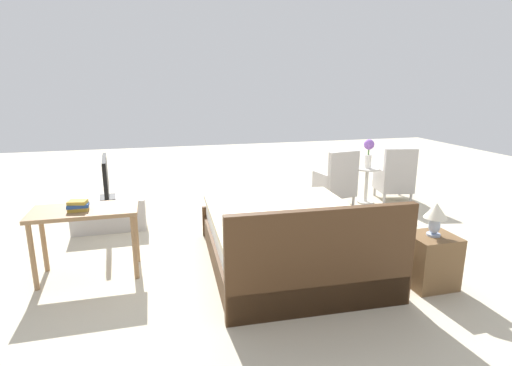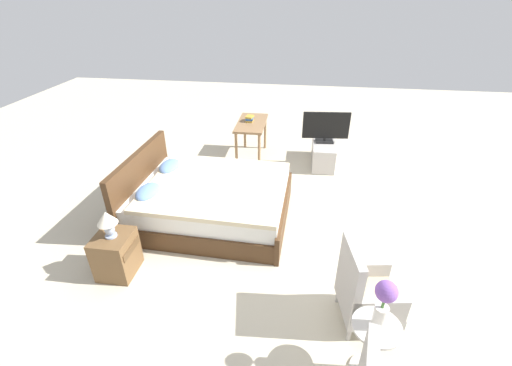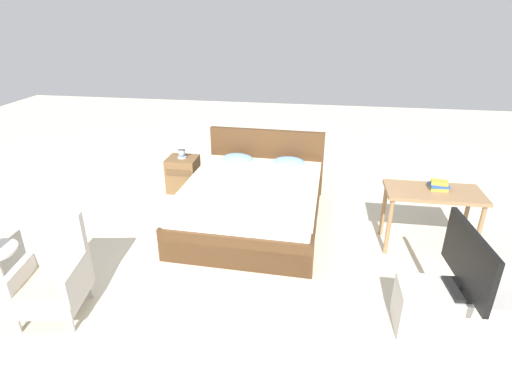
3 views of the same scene
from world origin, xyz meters
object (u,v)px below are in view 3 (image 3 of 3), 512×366
nightstand (183,174)px  vanity_desk (433,199)px  bed (253,200)px  tv_flatscreen (468,261)px  book_stack (439,185)px  tv_stand (455,311)px  table_lamp (181,144)px  armchair_by_window_right (53,276)px

nightstand → vanity_desk: size_ratio=0.51×
bed → tv_flatscreen: bearing=-39.9°
book_stack → tv_stand: bearing=-94.9°
bed → nightstand: bed is taller
bed → tv_flatscreen: tv_flatscreen is taller
tv_stand → tv_flatscreen: 0.51m
tv_flatscreen → nightstand: bearing=142.6°
table_lamp → tv_flatscreen: (3.22, -2.46, -0.01)m
vanity_desk → book_stack: size_ratio=4.99×
bed → table_lamp: bed is taller
armchair_by_window_right → tv_flatscreen: tv_flatscreen is taller
tv_stand → vanity_desk: 1.43m
tv_flatscreen → vanity_desk: (0.07, 1.37, -0.11)m
armchair_by_window_right → vanity_desk: (3.59, 1.64, 0.24)m
vanity_desk → tv_flatscreen: bearing=-93.0°
nightstand → tv_stand: (3.22, -2.46, -0.05)m
table_lamp → tv_flatscreen: size_ratio=0.39×
nightstand → vanity_desk: bearing=-18.3°
tv_stand → book_stack: bearing=85.1°
table_lamp → book_stack: (3.34, -1.05, 0.03)m
vanity_desk → nightstand: bearing=161.7°
bed → tv_flatscreen: size_ratio=2.61×
tv_flatscreen → vanity_desk: bearing=87.0°
armchair_by_window_right → nightstand: (0.30, 2.73, -0.11)m
bed → vanity_desk: (2.08, -0.31, 0.32)m
vanity_desk → bed: bearing=171.6°
vanity_desk → table_lamp: bearing=161.7°
bed → vanity_desk: size_ratio=2.11×
bed → armchair_by_window_right: size_ratio=2.38×
tv_stand → bed: bearing=140.1°
nightstand → tv_flatscreen: (3.22, -2.46, 0.47)m
table_lamp → vanity_desk: bearing=-18.3°
bed → armchair_by_window_right: bearing=-127.6°
tv_flatscreen → book_stack: tv_flatscreen is taller
armchair_by_window_right → bed: bearing=52.4°
nightstand → table_lamp: (0.00, 0.00, 0.48)m
armchair_by_window_right → nightstand: armchair_by_window_right is taller
armchair_by_window_right → book_stack: bearing=24.9°
table_lamp → book_stack: table_lamp is taller
table_lamp → tv_stand: 4.08m
tv_stand → vanity_desk: size_ratio=0.92×
bed → tv_stand: bed is taller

